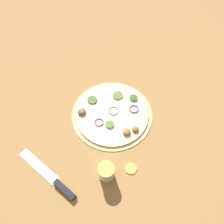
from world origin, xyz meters
The scene contains 5 objects.
ground_plane centered at (0.00, 0.00, 0.00)m, with size 3.00×3.00×0.00m, color #9E703F.
pizza centered at (0.00, 0.00, 0.01)m, with size 0.34×0.34×0.03m.
knife centered at (-0.34, -0.04, 0.01)m, with size 0.04×0.27×0.02m.
spice_jar centered at (-0.20, -0.15, 0.04)m, with size 0.06×0.06×0.07m.
loose_cap centered at (-0.13, -0.20, 0.00)m, with size 0.04×0.04×0.01m.
Camera 1 is at (-0.36, -0.32, 0.78)m, focal length 35.00 mm.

